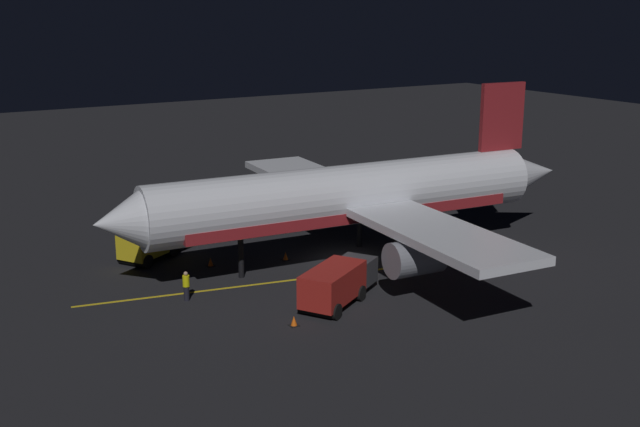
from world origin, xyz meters
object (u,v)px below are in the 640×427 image
Objects in this scene: traffic_cone_under_wing at (286,256)px; airliner at (354,197)px; traffic_cone_near_left at (294,321)px; traffic_cone_near_right at (211,262)px; ground_crew_worker at (186,286)px; baggage_truck at (154,241)px; catering_truck at (338,283)px.

airliner is at bearing -119.31° from traffic_cone_under_wing.
traffic_cone_near_left is 1.00× the size of traffic_cone_under_wing.
traffic_cone_near_left is 11.41m from traffic_cone_near_right.
airliner is at bearing -48.88° from traffic_cone_near_left.
ground_crew_worker is 3.16× the size of traffic_cone_near_left.
airliner is 19.52× the size of ground_crew_worker.
airliner is 5.76× the size of baggage_truck.
catering_truck is 11.77× the size of traffic_cone_under_wing.
traffic_cone_near_right is (3.61, 8.71, -4.02)m from airliner.
baggage_truck is 3.39× the size of ground_crew_worker.
traffic_cone_near_left is 11.17m from traffic_cone_under_wing.
airliner reaches higher than baggage_truck.
ground_crew_worker is 7.33m from traffic_cone_near_left.
baggage_truck is 0.91× the size of catering_truck.
airliner reaches higher than catering_truck.
airliner reaches higher than traffic_cone_near_left.
ground_crew_worker reaches higher than traffic_cone_near_right.
catering_truck is 4.18m from traffic_cone_near_left.
airliner is 12.51m from traffic_cone_near_left.
catering_truck is 11.77× the size of traffic_cone_near_left.
baggage_truck is at bearing 24.17° from catering_truck.
baggage_truck is at bearing 55.42° from traffic_cone_under_wing.
airliner is 12.89m from ground_crew_worker.
ground_crew_worker is at bearing 112.88° from traffic_cone_under_wing.
baggage_truck is at bearing -7.77° from ground_crew_worker.
ground_crew_worker is at bearing 56.00° from catering_truck.
traffic_cone_near_left is at bearing 131.12° from airliner.
baggage_truck is at bearing 57.20° from airliner.
traffic_cone_near_right is at bearing 19.83° from catering_truck.
catering_truck is at bearing -124.00° from ground_crew_worker.
catering_truck is at bearing -155.83° from baggage_truck.
ground_crew_worker is at bearing 172.23° from baggage_truck.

